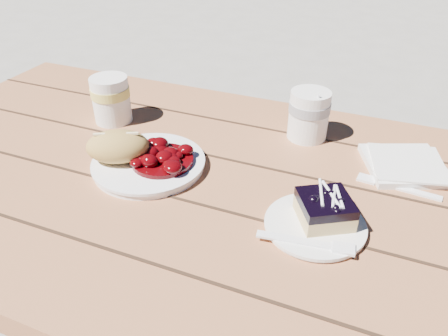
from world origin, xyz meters
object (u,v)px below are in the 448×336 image
at_px(bread_roll, 118,146).
at_px(dessert_plate, 315,226).
at_px(picnic_table, 322,272).
at_px(main_plate, 149,164).
at_px(second_cup, 111,100).
at_px(blueberry_cake, 325,209).
at_px(coffee_cup, 309,115).

bearing_deg(bread_roll, dessert_plate, -4.88).
relative_size(picnic_table, main_plate, 8.96).
bearing_deg(picnic_table, second_cup, 165.88).
relative_size(dessert_plate, blueberry_cake, 1.44).
bearing_deg(second_cup, main_plate, -38.78).
xyz_separation_m(picnic_table, coffee_cup, (-0.11, 0.24, 0.22)).
bearing_deg(dessert_plate, coffee_cup, 106.03).
relative_size(coffee_cup, second_cup, 1.00).
bearing_deg(blueberry_cake, dessert_plate, -154.71).
bearing_deg(dessert_plate, bread_roll, 175.12).
distance_m(bread_roll, dessert_plate, 0.41).
height_order(dessert_plate, coffee_cup, coffee_cup).
height_order(main_plate, coffee_cup, coffee_cup).
relative_size(picnic_table, dessert_plate, 12.16).
height_order(picnic_table, second_cup, second_cup).
distance_m(picnic_table, main_plate, 0.41).
bearing_deg(bread_roll, blueberry_cake, -2.72).
bearing_deg(dessert_plate, picnic_table, 72.00).
relative_size(blueberry_cake, second_cup, 1.03).
relative_size(picnic_table, bread_roll, 16.00).
distance_m(bread_roll, second_cup, 0.21).
relative_size(bread_roll, dessert_plate, 0.76).
height_order(bread_roll, coffee_cup, coffee_cup).
bearing_deg(coffee_cup, blueberry_cake, -71.38).
bearing_deg(main_plate, dessert_plate, -8.82).
height_order(coffee_cup, second_cup, same).
bearing_deg(bread_roll, main_plate, 19.98).
xyz_separation_m(picnic_table, main_plate, (-0.37, -0.01, 0.17)).
xyz_separation_m(coffee_cup, second_cup, (-0.45, -0.10, 0.00)).
distance_m(bread_roll, coffee_cup, 0.42).
height_order(blueberry_cake, coffee_cup, coffee_cup).
bearing_deg(bread_roll, second_cup, 127.73).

